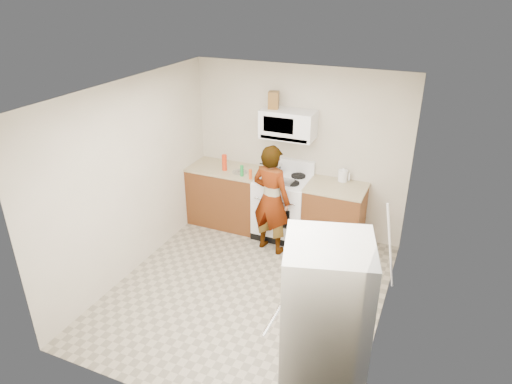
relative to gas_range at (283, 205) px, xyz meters
The scene contains 20 objects.
floor 1.56m from the gas_range, 86.14° to the right, with size 3.60×3.60×0.00m, color gray.
back_wall 0.83m from the gas_range, 72.00° to the left, with size 3.20×0.02×2.50m, color beige.
right_wall 2.37m from the gas_range, 41.25° to the right, with size 0.02×3.60×2.50m, color beige.
cabinet_left 0.94m from the gas_range, behind, with size 1.12×0.62×0.90m, color brown.
counter_left 1.03m from the gas_range, behind, with size 1.14×0.64×0.04m, color tan.
cabinet_right 0.78m from the gas_range, ahead, with size 0.80×0.62×0.90m, color brown.
counter_right 0.89m from the gas_range, ahead, with size 0.82×0.64×0.04m, color tan.
gas_range is the anchor object (origin of this frame).
microwave 1.22m from the gas_range, 90.00° to the left, with size 0.76×0.38×0.40m, color white.
person 0.56m from the gas_range, 90.95° to the right, with size 0.58×0.38×1.58m, color tan.
fridge 3.08m from the gas_range, 63.38° to the right, with size 0.70×0.70×1.70m, color silver.
kettle 0.99m from the gas_range, 15.59° to the left, with size 0.13×0.13×0.16m, color white.
jug 1.56m from the gas_range, 150.32° to the left, with size 0.14×0.14×0.24m, color brown.
saucepan 0.57m from the gas_range, 149.94° to the left, with size 0.22×0.22×0.12m, color silver.
tray 0.50m from the gas_range, 67.22° to the right, with size 0.25×0.16×0.05m, color silver.
bottle_spray 1.08m from the gas_range, behind, with size 0.07×0.07×0.24m, color red.
bottle_hot_sauce 0.71m from the gas_range, 151.61° to the right, with size 0.05×0.05×0.15m, color #D34A17.
bottle_green_cap 0.81m from the gas_range, 163.07° to the right, with size 0.05×0.05×0.16m, color #188734.
pot_lid 0.81m from the gas_range, behind, with size 0.23×0.23×0.01m, color silver.
broom 1.83m from the gas_range, 24.86° to the right, with size 0.03×0.03×1.23m, color white.
Camera 1 is at (1.93, -4.24, 3.55)m, focal length 32.00 mm.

